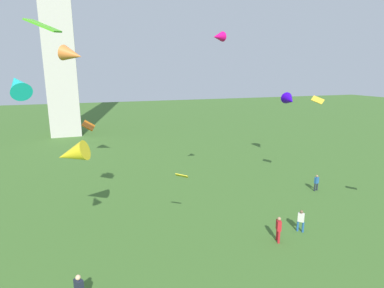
# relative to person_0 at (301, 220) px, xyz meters

# --- Properties ---
(person_0) EXTENTS (0.47, 0.48, 1.64)m
(person_0) POSITION_rel_person_0_xyz_m (0.00, 0.00, 0.00)
(person_0) COLOR #235693
(person_0) RESTS_ON ground_plane
(person_1) EXTENTS (0.48, 0.33, 1.59)m
(person_1) POSITION_rel_person_0_xyz_m (6.59, 5.94, -0.03)
(person_1) COLOR #1E2333
(person_1) RESTS_ON ground_plane
(person_3) EXTENTS (0.41, 0.53, 1.79)m
(person_3) POSITION_rel_person_0_xyz_m (-2.29, -0.59, 0.08)
(person_3) COLOR red
(person_3) RESTS_ON ground_plane
(kite_flying_1) EXTENTS (2.71, 2.58, 1.84)m
(kite_flying_1) POSITION_rel_person_0_xyz_m (-14.53, 15.67, 11.82)
(kite_flying_1) COLOR orange
(kite_flying_2) EXTENTS (1.14, 1.02, 0.74)m
(kite_flying_2) POSITION_rel_person_0_xyz_m (5.65, 5.74, 7.82)
(kite_flying_2) COLOR gold
(kite_flying_3) EXTENTS (1.06, 1.37, 0.74)m
(kite_flying_3) POSITION_rel_person_0_xyz_m (-13.69, 8.72, 6.17)
(kite_flying_3) COLOR #D0620F
(kite_flying_4) EXTENTS (1.86, 2.41, 1.68)m
(kite_flying_4) POSITION_rel_person_0_xyz_m (9.17, 14.31, 7.03)
(kite_flying_4) COLOR #2C04B3
(kite_flying_5) EXTENTS (1.66, 1.36, 0.73)m
(kite_flying_5) POSITION_rel_person_0_xyz_m (-15.52, 0.97, 12.40)
(kite_flying_5) COLOR #4BB321
(kite_flying_6) EXTENTS (0.97, 0.89, 0.47)m
(kite_flying_6) POSITION_rel_person_0_xyz_m (-8.06, 2.53, 3.41)
(kite_flying_6) COLOR gold
(kite_flying_7) EXTENTS (1.31, 1.14, 0.84)m
(kite_flying_7) POSITION_rel_person_0_xyz_m (-4.18, 5.58, 12.77)
(kite_flying_7) COLOR #DB0A6D
(kite_flying_8) EXTENTS (1.25, 1.58, 1.25)m
(kite_flying_8) POSITION_rel_person_0_xyz_m (-16.38, -2.33, 9.74)
(kite_flying_8) COLOR #16BFBA
(kite_flying_9) EXTENTS (2.59, 2.15, 1.86)m
(kite_flying_9) POSITION_rel_person_0_xyz_m (-14.91, 4.87, 4.96)
(kite_flying_9) COLOR yellow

